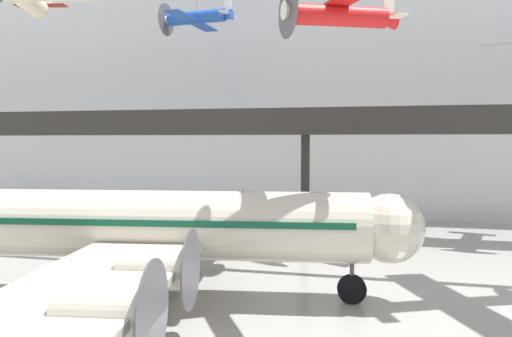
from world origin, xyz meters
name	(u,v)px	position (x,y,z in m)	size (l,w,h in m)	color
hangar_back_wall	(319,75)	(0.00, 35.83, 13.66)	(140.00, 3.00, 27.32)	silver
mezzanine_walkway	(304,130)	(0.00, 25.48, 8.14)	(110.00, 3.20, 9.79)	#2D2B28
airliner_silver_main	(140,225)	(-5.25, 8.17, 3.39)	(26.27, 30.07, 9.47)	beige
suspended_plane_blue_trainer	(197,18)	(-9.36, 27.30, 17.66)	(6.40, 7.86, 6.97)	#1E4CAD
suspended_plane_red_highwing	(340,14)	(3.84, 8.60, 12.66)	(5.41, 6.02, 11.53)	red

